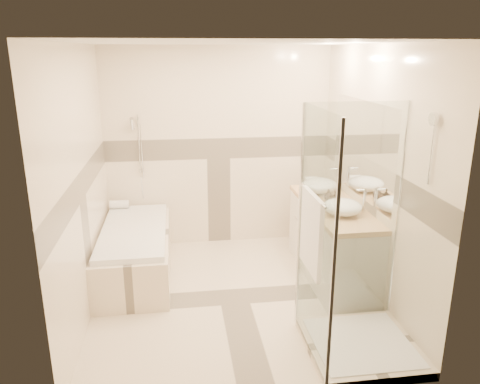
{
  "coord_description": "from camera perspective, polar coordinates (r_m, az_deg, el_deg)",
  "views": [
    {
      "loc": [
        -0.53,
        -4.27,
        2.44
      ],
      "look_at": [
        0.1,
        0.25,
        1.05
      ],
      "focal_mm": 35.0,
      "sensor_mm": 36.0,
      "label": 1
    }
  ],
  "objects": [
    {
      "name": "room",
      "position": [
        4.48,
        -0.15,
        1.65
      ],
      "size": [
        2.82,
        3.02,
        2.52
      ],
      "color": "beige",
      "rests_on": "ground"
    },
    {
      "name": "bathtub",
      "position": [
        5.38,
        -12.64,
        -6.84
      ],
      "size": [
        0.75,
        1.7,
        0.56
      ],
      "color": "beige",
      "rests_on": "ground"
    },
    {
      "name": "vanity",
      "position": [
        5.26,
        11.12,
        -5.91
      ],
      "size": [
        0.58,
        1.62,
        0.85
      ],
      "color": "silver",
      "rests_on": "ground"
    },
    {
      "name": "shower_enclosure",
      "position": [
        4.06,
        13.02,
        -12.0
      ],
      "size": [
        0.96,
        0.93,
        2.04
      ],
      "color": "beige",
      "rests_on": "ground"
    },
    {
      "name": "vessel_sink_near",
      "position": [
        5.5,
        9.68,
        0.79
      ],
      "size": [
        0.41,
        0.41,
        0.17
      ],
      "primitive_type": "ellipsoid",
      "color": "white",
      "rests_on": "vanity"
    },
    {
      "name": "vessel_sink_far",
      "position": [
        4.81,
        12.39,
        -1.79
      ],
      "size": [
        0.39,
        0.39,
        0.16
      ],
      "primitive_type": "ellipsoid",
      "color": "white",
      "rests_on": "vanity"
    },
    {
      "name": "faucet_near",
      "position": [
        5.54,
        11.85,
        1.74
      ],
      "size": [
        0.12,
        0.03,
        0.29
      ],
      "color": "silver",
      "rests_on": "vanity"
    },
    {
      "name": "faucet_far",
      "position": [
        4.86,
        14.84,
        -0.82
      ],
      "size": [
        0.11,
        0.03,
        0.26
      ],
      "color": "silver",
      "rests_on": "vanity"
    },
    {
      "name": "amenity_bottle_a",
      "position": [
        5.01,
        11.49,
        -0.85
      ],
      "size": [
        0.08,
        0.09,
        0.17
      ],
      "primitive_type": "imported",
      "rotation": [
        0.0,
        0.0,
        0.08
      ],
      "color": "black",
      "rests_on": "vanity"
    },
    {
      "name": "amenity_bottle_b",
      "position": [
        5.21,
        10.71,
        -0.36
      ],
      "size": [
        0.11,
        0.11,
        0.13
      ],
      "primitive_type": "imported",
      "rotation": [
        0.0,
        0.0,
        0.04
      ],
      "color": "black",
      "rests_on": "vanity"
    },
    {
      "name": "folded_towels",
      "position": [
        5.75,
        8.9,
        1.11
      ],
      "size": [
        0.17,
        0.27,
        0.09
      ],
      "primitive_type": "cube",
      "rotation": [
        0.0,
        0.0,
        -0.05
      ],
      "color": "white",
      "rests_on": "vanity"
    },
    {
      "name": "rolled_towel",
      "position": [
        5.97,
        -14.5,
        -1.47
      ],
      "size": [
        0.22,
        0.1,
        0.1
      ],
      "primitive_type": "cylinder",
      "rotation": [
        0.0,
        1.57,
        0.0
      ],
      "color": "white",
      "rests_on": "bathtub"
    }
  ]
}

